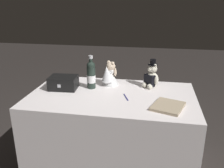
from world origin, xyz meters
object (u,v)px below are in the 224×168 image
teddy_bear_bride (110,75)px  champagne_bottle (91,74)px  teddy_bear_groom (151,77)px  signing_pen (126,97)px  guestbook (168,106)px  gift_case_black (63,83)px

teddy_bear_bride → champagne_bottle: (-0.16, -0.11, 0.03)m
teddy_bear_groom → teddy_bear_bride: size_ratio=1.14×
signing_pen → teddy_bear_groom: bearing=55.5°
teddy_bear_bride → guestbook: (0.55, -0.44, -0.10)m
gift_case_black → guestbook: gift_case_black is taller
champagne_bottle → signing_pen: champagne_bottle is taller
champagne_bottle → signing_pen: bearing=-26.5°
teddy_bear_groom → signing_pen: bearing=-124.5°
signing_pen → champagne_bottle: bearing=153.5°
teddy_bear_groom → teddy_bear_bride: bearing=-178.2°
champagne_bottle → gift_case_black: bearing=-165.2°
teddy_bear_groom → champagne_bottle: (-0.56, -0.12, 0.04)m
teddy_bear_groom → guestbook: bearing=-71.9°
teddy_bear_bride → signing_pen: (0.20, -0.29, -0.10)m
signing_pen → guestbook: size_ratio=0.54×
teddy_bear_groom → guestbook: 0.48m
teddy_bear_bride → signing_pen: size_ratio=1.70×
teddy_bear_bride → guestbook: bearing=-38.4°
teddy_bear_bride → signing_pen: teddy_bear_bride is taller
gift_case_black → guestbook: (0.97, -0.26, -0.05)m
champagne_bottle → gift_case_black: (-0.26, -0.07, -0.07)m
teddy_bear_groom → champagne_bottle: 0.58m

